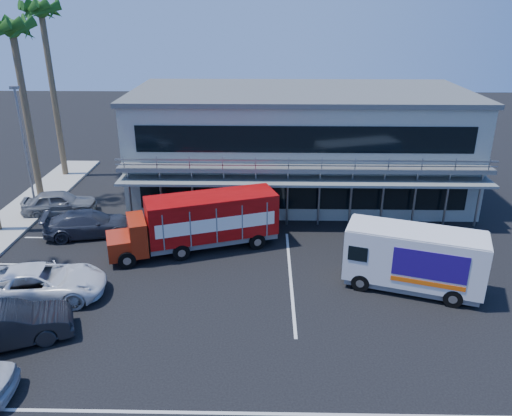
{
  "coord_description": "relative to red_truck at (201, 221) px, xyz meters",
  "views": [
    {
      "loc": [
        0.72,
        -18.68,
        12.54
      ],
      "look_at": [
        0.21,
        6.38,
        2.3
      ],
      "focal_mm": 35.0,
      "sensor_mm": 36.0,
      "label": 1
    }
  ],
  "objects": [
    {
      "name": "palm_f",
      "position": [
        -12.32,
        12.52,
        9.79
      ],
      "size": [
        2.8,
        2.8,
        13.25
      ],
      "color": "brown",
      "rests_on": "ground"
    },
    {
      "name": "parked_car_e",
      "position": [
        -9.72,
        4.82,
        -0.9
      ],
      "size": [
        4.83,
        2.68,
        1.55
      ],
      "primitive_type": "imported",
      "rotation": [
        0.0,
        0.0,
        1.76
      ],
      "color": "slate",
      "rests_on": "ground"
    },
    {
      "name": "palm_e",
      "position": [
        -11.92,
        7.02,
        8.89
      ],
      "size": [
        2.8,
        2.8,
        12.25
      ],
      "color": "brown",
      "rests_on": "ground"
    },
    {
      "name": "building",
      "position": [
        5.78,
        8.96,
        1.98
      ],
      "size": [
        22.4,
        12.0,
        7.3
      ],
      "color": "#A5AA9C",
      "rests_on": "ground"
    },
    {
      "name": "parked_car_b",
      "position": [
        -6.72,
        -8.48,
        -0.85
      ],
      "size": [
        5.33,
        3.59,
        1.66
      ],
      "primitive_type": "imported",
      "rotation": [
        0.0,
        0.0,
        1.97
      ],
      "color": "black",
      "rests_on": "ground"
    },
    {
      "name": "red_truck",
      "position": [
        0.0,
        0.0,
        0.0
      ],
      "size": [
        9.27,
        4.95,
        3.06
      ],
      "rotation": [
        0.0,
        0.0,
        0.33
      ],
      "color": "maroon",
      "rests_on": "ground"
    },
    {
      "name": "parked_car_c",
      "position": [
        -6.72,
        -5.18,
        -0.87
      ],
      "size": [
        6.17,
        3.59,
        1.61
      ],
      "primitive_type": "imported",
      "rotation": [
        0.0,
        0.0,
        1.73
      ],
      "color": "white",
      "rests_on": "ground"
    },
    {
      "name": "white_van",
      "position": [
        10.41,
        -3.98,
        -0.07
      ],
      "size": [
        6.58,
        3.98,
        3.04
      ],
      "rotation": [
        0.0,
        0.0,
        -0.32
      ],
      "color": "silver",
      "rests_on": "ground"
    },
    {
      "name": "light_pole_far",
      "position": [
        -11.42,
        5.02,
        2.82
      ],
      "size": [
        0.5,
        0.25,
        8.09
      ],
      "color": "gray",
      "rests_on": "ground"
    },
    {
      "name": "parked_car_d",
      "position": [
        -6.72,
        1.62,
        -0.93
      ],
      "size": [
        5.47,
        3.16,
        1.49
      ],
      "primitive_type": "imported",
      "rotation": [
        0.0,
        0.0,
        1.79
      ],
      "color": "#2D313C",
      "rests_on": "ground"
    },
    {
      "name": "ground",
      "position": [
        2.78,
        -5.98,
        -1.68
      ],
      "size": [
        120.0,
        120.0,
        0.0
      ],
      "primitive_type": "plane",
      "color": "black",
      "rests_on": "ground"
    }
  ]
}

